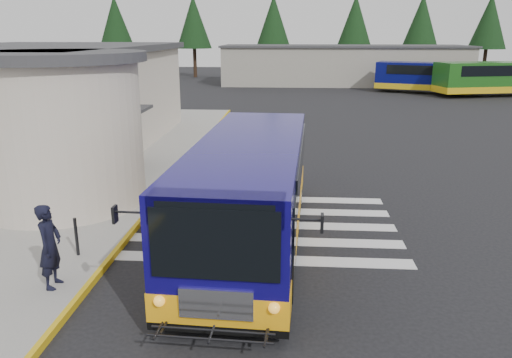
# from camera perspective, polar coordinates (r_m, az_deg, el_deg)

# --- Properties ---
(ground) EXTENTS (140.00, 140.00, 0.00)m
(ground) POSITION_cam_1_polar(r_m,az_deg,el_deg) (15.65, 2.42, -4.20)
(ground) COLOR black
(ground) RESTS_ON ground
(sidewalk) EXTENTS (10.00, 34.00, 0.15)m
(sidewalk) POSITION_cam_1_polar(r_m,az_deg,el_deg) (21.56, -21.90, 0.60)
(sidewalk) COLOR gray
(sidewalk) RESTS_ON ground
(curb_strip) EXTENTS (0.12, 34.00, 0.16)m
(curb_strip) POSITION_cam_1_polar(r_m,az_deg,el_deg) (19.91, -8.96, 0.39)
(curb_strip) COLOR gold
(curb_strip) RESTS_ON ground
(station_building) EXTENTS (12.70, 18.70, 4.80)m
(station_building) POSITION_cam_1_polar(r_m,az_deg,el_deg) (24.47, -23.54, 8.16)
(station_building) COLOR beige
(station_building) RESTS_ON ground
(crosswalk) EXTENTS (8.00, 5.35, 0.01)m
(crosswalk) POSITION_cam_1_polar(r_m,az_deg,el_deg) (14.92, 0.40, -5.22)
(crosswalk) COLOR silver
(crosswalk) RESTS_ON ground
(depot_building) EXTENTS (26.40, 8.40, 4.20)m
(depot_building) POSITION_cam_1_polar(r_m,az_deg,el_deg) (57.03, 9.92, 12.73)
(depot_building) COLOR gray
(depot_building) RESTS_ON ground
(tree_line) EXTENTS (58.40, 4.40, 10.00)m
(tree_line) POSITION_cam_1_polar(r_m,az_deg,el_deg) (64.93, 9.68, 17.28)
(tree_line) COLOR black
(tree_line) RESTS_ON ground
(transit_bus) EXTENTS (3.67, 10.19, 2.84)m
(transit_bus) POSITION_cam_1_polar(r_m,az_deg,el_deg) (13.12, -0.76, -2.01)
(transit_bus) COLOR #0F0860
(transit_bus) RESTS_ON ground
(pedestrian_a) EXTENTS (0.46, 0.69, 1.89)m
(pedestrian_a) POSITION_cam_1_polar(r_m,az_deg,el_deg) (11.67, -22.50, -7.12)
(pedestrian_a) COLOR black
(pedestrian_a) RESTS_ON sidewalk
(pedestrian_b) EXTENTS (0.84, 0.95, 1.65)m
(pedestrian_b) POSITION_cam_1_polar(r_m,az_deg,el_deg) (16.00, -17.43, -0.81)
(pedestrian_b) COLOR black
(pedestrian_b) RESTS_ON sidewalk
(bollard) EXTENTS (0.08, 0.08, 0.98)m
(bollard) POSITION_cam_1_polar(r_m,az_deg,el_deg) (13.21, -19.84, -6.21)
(bollard) COLOR black
(bollard) RESTS_ON sidewalk
(far_bus_a) EXTENTS (9.79, 5.80, 2.44)m
(far_bus_a) POSITION_cam_1_polar(r_m,az_deg,el_deg) (50.41, 19.10, 11.05)
(far_bus_a) COLOR #070A52
(far_bus_a) RESTS_ON ground
(far_bus_b) EXTENTS (10.45, 5.19, 2.60)m
(far_bus_b) POSITION_cam_1_polar(r_m,az_deg,el_deg) (50.06, 25.34, 10.47)
(far_bus_b) COLOR #1B5316
(far_bus_b) RESTS_ON ground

